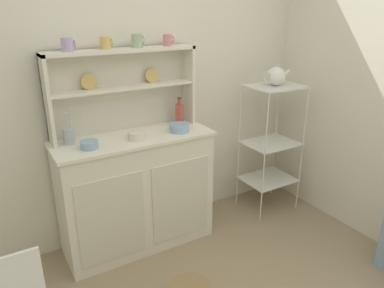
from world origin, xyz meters
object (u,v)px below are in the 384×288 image
at_px(hutch_shelf_unit, 122,83).
at_px(utensil_jar, 69,136).
at_px(hutch_cabinet, 137,191).
at_px(bowl_mixing_large, 89,145).
at_px(jam_bottle, 180,113).
at_px(porcelain_teapot, 276,76).
at_px(bakers_rack, 271,136).
at_px(cup_lilac_0, 67,45).

bearing_deg(hutch_shelf_unit, utensil_jar, -168.88).
height_order(hutch_cabinet, bowl_mixing_large, bowl_mixing_large).
xyz_separation_m(jam_bottle, porcelain_teapot, (0.84, -0.17, 0.25)).
bearing_deg(bowl_mixing_large, hutch_shelf_unit, 34.69).
distance_m(bakers_rack, utensil_jar, 1.73).
distance_m(bakers_rack, cup_lilac_0, 1.86).
relative_size(hutch_cabinet, cup_lilac_0, 13.24).
bearing_deg(bakers_rack, bowl_mixing_large, 179.52).
distance_m(jam_bottle, porcelain_teapot, 0.89).
bearing_deg(hutch_cabinet, bakers_rack, -3.90).
xyz_separation_m(bakers_rack, utensil_jar, (-1.70, 0.17, 0.26)).
xyz_separation_m(cup_lilac_0, bowl_mixing_large, (0.02, -0.20, -0.63)).
bearing_deg(bakers_rack, utensil_jar, 174.47).
bearing_deg(jam_bottle, utensil_jar, -179.47).
bearing_deg(bowl_mixing_large, hutch_cabinet, 12.10).
xyz_separation_m(hutch_shelf_unit, jam_bottle, (0.43, -0.08, -0.27)).
distance_m(hutch_cabinet, utensil_jar, 0.67).
xyz_separation_m(hutch_cabinet, jam_bottle, (0.43, 0.09, 0.53)).
xyz_separation_m(jam_bottle, utensil_jar, (-0.87, -0.01, -0.03)).
bearing_deg(hutch_cabinet, porcelain_teapot, -3.91).
xyz_separation_m(cup_lilac_0, jam_bottle, (0.80, -0.04, -0.57)).
relative_size(hutch_shelf_unit, cup_lilac_0, 12.39).
bearing_deg(utensil_jar, hutch_cabinet, -10.25).
bearing_deg(bowl_mixing_large, utensil_jar, 120.93).
bearing_deg(porcelain_teapot, utensil_jar, 174.46).
bearing_deg(porcelain_teapot, cup_lilac_0, 172.71).
bearing_deg(jam_bottle, cup_lilac_0, 177.42).
relative_size(jam_bottle, porcelain_teapot, 0.88).
bearing_deg(cup_lilac_0, bakers_rack, -7.28).
relative_size(cup_lilac_0, porcelain_teapot, 0.35).
relative_size(bowl_mixing_large, jam_bottle, 0.55).
xyz_separation_m(hutch_shelf_unit, utensil_jar, (-0.43, -0.09, -0.30)).
distance_m(jam_bottle, utensil_jar, 0.87).
relative_size(cup_lilac_0, utensil_jar, 0.35).
height_order(hutch_shelf_unit, porcelain_teapot, hutch_shelf_unit).
bearing_deg(hutch_cabinet, bowl_mixing_large, -167.90).
distance_m(hutch_shelf_unit, cup_lilac_0, 0.47).
bearing_deg(hutch_cabinet, jam_bottle, 11.27).
xyz_separation_m(hutch_shelf_unit, bakers_rack, (1.27, -0.25, -0.56)).
distance_m(hutch_cabinet, hutch_shelf_unit, 0.82).
xyz_separation_m(cup_lilac_0, porcelain_teapot, (1.63, -0.21, -0.32)).
bearing_deg(bowl_mixing_large, porcelain_teapot, -0.48).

